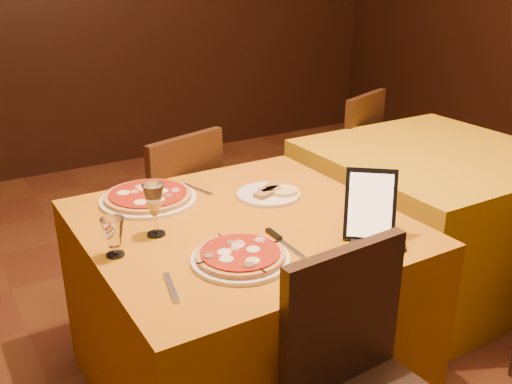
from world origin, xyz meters
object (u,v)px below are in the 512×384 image
pizza_far (148,197)px  water_glass (114,237)px  main_table (242,308)px  tablet (370,204)px  chair_side_far (334,162)px  pizza_near (240,257)px  side_table (429,219)px  chair_main_far (164,218)px  wine_glass (155,210)px

pizza_far → water_glass: (-0.25, -0.37, 0.05)m
main_table → tablet: size_ratio=4.51×
chair_side_far → pizza_near: 1.92m
side_table → pizza_far: bearing=174.9°
chair_side_far → chair_main_far: bearing=-10.5°
main_table → pizza_far: size_ratio=2.90×
water_glass → chair_main_far: bearing=59.3°
pizza_near → wine_glass: bearing=116.8°
main_table → pizza_far: bearing=122.4°
side_table → main_table: bearing=-170.1°
pizza_far → water_glass: 0.45m
chair_side_far → water_glass: 2.05m
tablet → pizza_far: bearing=167.7°
main_table → tablet: tablet is taller
chair_main_far → pizza_far: 0.58m
side_table → chair_main_far: (-1.25, 0.56, 0.08)m
side_table → pizza_far: (-1.47, 0.13, 0.39)m
main_table → pizza_near: size_ratio=3.50×
side_table → wine_glass: (-1.56, -0.17, 0.47)m
main_table → side_table: (1.25, 0.22, 0.00)m
chair_side_far → tablet: 1.70m
wine_glass → tablet: bearing=-32.0°
tablet → side_table: bearing=70.3°
chair_main_far → chair_side_far: 1.27m
chair_main_far → pizza_near: (-0.15, -1.04, 0.31)m
water_glass → side_table: bearing=7.9°
chair_side_far → tablet: size_ratio=3.73×
main_table → side_table: bearing=9.9°
side_table → chair_side_far: bearing=90.0°
side_table → tablet: tablet is taller
side_table → pizza_far: 1.53m
pizza_far → tablet: size_ratio=1.56×
chair_main_far → pizza_far: chair_main_far is taller
chair_main_far → pizza_far: size_ratio=2.40×
main_table → pizza_near: pizza_near is taller
wine_glass → side_table: bearing=6.1°
pizza_near → water_glass: water_glass is taller
chair_main_far → pizza_near: 1.10m
main_table → wine_glass: 0.56m
main_table → water_glass: (-0.48, -0.02, 0.44)m
chair_main_far → water_glass: 1.00m
pizza_near → water_glass: bearing=143.8°
main_table → water_glass: bearing=-177.4°
chair_main_far → water_glass: (-0.48, -0.80, 0.36)m
main_table → chair_side_far: 1.62m
side_table → chair_side_far: (0.00, 0.80, 0.08)m
chair_main_far → pizza_near: bearing=65.4°
wine_glass → tablet: tablet is taller
side_table → tablet: 1.20m
main_table → tablet: (0.31, -0.33, 0.49)m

